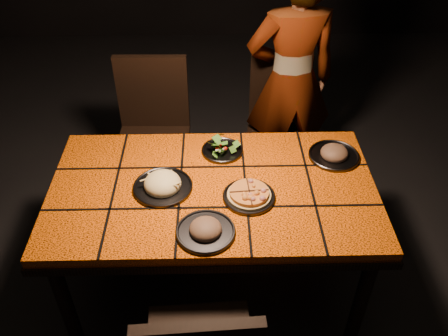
{
  "coord_description": "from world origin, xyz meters",
  "views": [
    {
      "loc": [
        0.01,
        -1.74,
        2.29
      ],
      "look_at": [
        0.06,
        0.06,
        0.82
      ],
      "focal_mm": 38.0,
      "sensor_mm": 36.0,
      "label": 1
    }
  ],
  "objects_px": {
    "diner": "(291,81)",
    "plate_pizza": "(249,195)",
    "chair_far_left": "(153,125)",
    "plate_pasta": "(163,185)",
    "chair_far_right": "(278,113)",
    "dining_table": "(213,198)"
  },
  "relations": [
    {
      "from": "diner",
      "to": "plate_pizza",
      "type": "relative_size",
      "value": 6.39
    },
    {
      "from": "chair_far_left",
      "to": "plate_pasta",
      "type": "height_order",
      "value": "chair_far_left"
    },
    {
      "from": "diner",
      "to": "chair_far_right",
      "type": "bearing_deg",
      "value": -58.61
    },
    {
      "from": "dining_table",
      "to": "chair_far_right",
      "type": "bearing_deg",
      "value": 65.81
    },
    {
      "from": "chair_far_right",
      "to": "plate_pasta",
      "type": "distance_m",
      "value": 1.26
    },
    {
      "from": "chair_far_left",
      "to": "plate_pizza",
      "type": "height_order",
      "value": "chair_far_left"
    },
    {
      "from": "chair_far_left",
      "to": "chair_far_right",
      "type": "relative_size",
      "value": 1.1
    },
    {
      "from": "dining_table",
      "to": "diner",
      "type": "bearing_deg",
      "value": 61.93
    },
    {
      "from": "chair_far_right",
      "to": "plate_pizza",
      "type": "distance_m",
      "value": 1.16
    },
    {
      "from": "dining_table",
      "to": "plate_pizza",
      "type": "relative_size",
      "value": 6.45
    },
    {
      "from": "chair_far_left",
      "to": "chair_far_right",
      "type": "height_order",
      "value": "chair_far_left"
    },
    {
      "from": "chair_far_left",
      "to": "diner",
      "type": "bearing_deg",
      "value": 10.46
    },
    {
      "from": "chair_far_left",
      "to": "plate_pasta",
      "type": "distance_m",
      "value": 0.85
    },
    {
      "from": "dining_table",
      "to": "plate_pasta",
      "type": "xyz_separation_m",
      "value": [
        -0.24,
        -0.01,
        0.1
      ]
    },
    {
      "from": "chair_far_right",
      "to": "plate_pasta",
      "type": "bearing_deg",
      "value": -118.15
    },
    {
      "from": "plate_pasta",
      "to": "chair_far_left",
      "type": "bearing_deg",
      "value": 99.72
    },
    {
      "from": "plate_pasta",
      "to": "chair_far_right",
      "type": "bearing_deg",
      "value": 55.58
    },
    {
      "from": "dining_table",
      "to": "diner",
      "type": "distance_m",
      "value": 1.08
    },
    {
      "from": "chair_far_right",
      "to": "diner",
      "type": "distance_m",
      "value": 0.29
    },
    {
      "from": "chair_far_left",
      "to": "dining_table",
      "type": "bearing_deg",
      "value": -63.12
    },
    {
      "from": "chair_far_left",
      "to": "plate_pizza",
      "type": "distance_m",
      "value": 1.06
    },
    {
      "from": "diner",
      "to": "plate_pasta",
      "type": "bearing_deg",
      "value": 44.79
    }
  ]
}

